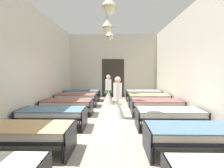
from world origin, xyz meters
name	(u,v)px	position (x,y,z in m)	size (l,w,h in m)	color
ground_plane	(111,122)	(0.00, 0.00, -0.05)	(6.10, 10.71, 0.10)	#9E9384
room_shell	(112,63)	(0.00, 1.18, 1.99)	(5.90, 10.31, 3.96)	beige
bed_left_row_1	(26,132)	(-1.70, -2.18, 0.44)	(1.90, 0.84, 0.57)	black
bed_right_row_1	(194,133)	(1.70, -2.18, 0.44)	(1.90, 0.84, 0.57)	black
bed_left_row_2	(53,113)	(-1.70, -0.73, 0.44)	(1.90, 0.84, 0.57)	black
bed_right_row_2	(169,114)	(1.70, -0.73, 0.44)	(1.90, 0.84, 0.57)	black
bed_left_row_3	(67,103)	(-1.70, 0.73, 0.44)	(1.90, 0.84, 0.57)	black
bed_right_row_3	(157,104)	(1.70, 0.73, 0.44)	(1.90, 0.84, 0.57)	black
bed_left_row_4	(76,97)	(-1.70, 2.18, 0.44)	(1.90, 0.84, 0.57)	black
bed_right_row_4	(149,97)	(1.70, 2.18, 0.44)	(1.90, 0.84, 0.57)	black
bed_left_row_5	(83,93)	(-1.70, 3.63, 0.44)	(1.90, 0.84, 0.57)	black
bed_right_row_5	(143,93)	(1.70, 3.63, 0.44)	(1.90, 0.84, 0.57)	black
nurse_near_aisle	(118,103)	(0.22, 0.34, 0.53)	(0.52, 0.52, 1.49)	white
nurse_mid_aisle	(108,93)	(-0.21, 2.75, 0.53)	(0.52, 0.52, 1.49)	white
potted_plant	(108,88)	(-0.23, 3.28, 0.76)	(0.47, 0.47, 1.32)	brown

